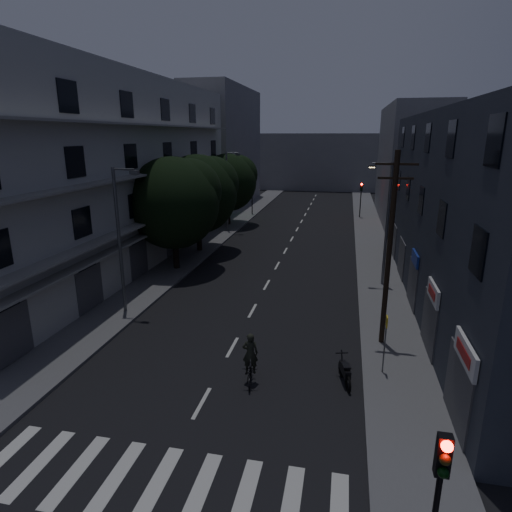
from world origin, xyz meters
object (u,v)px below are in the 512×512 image
at_px(traffic_signal_near, 439,486).
at_px(bus_stop_sign, 386,334).
at_px(cyclist, 250,366).
at_px(utility_pole, 389,247).
at_px(motorcycle, 345,372).

distance_m(traffic_signal_near, bus_stop_sign, 9.35).
bearing_deg(cyclist, utility_pole, 29.32).
relative_size(traffic_signal_near, cyclist, 1.87).
bearing_deg(cyclist, bus_stop_sign, 7.21).
height_order(bus_stop_sign, cyclist, bus_stop_sign).
bearing_deg(traffic_signal_near, cyclist, 126.01).
height_order(traffic_signal_near, cyclist, traffic_signal_near).
bearing_deg(bus_stop_sign, utility_pole, 86.94).
bearing_deg(bus_stop_sign, traffic_signal_near, -88.74).
bearing_deg(utility_pole, motorcycle, -114.46).
xyz_separation_m(utility_pole, bus_stop_sign, (-0.15, -2.85, -2.98)).
xyz_separation_m(bus_stop_sign, cyclist, (-5.32, -1.67, -1.15)).
bearing_deg(bus_stop_sign, cyclist, -162.55).
bearing_deg(traffic_signal_near, utility_pole, 90.24).
xyz_separation_m(traffic_signal_near, bus_stop_sign, (-0.20, 9.27, -1.21)).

